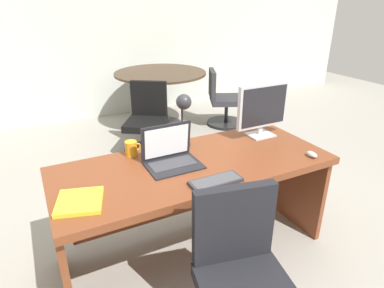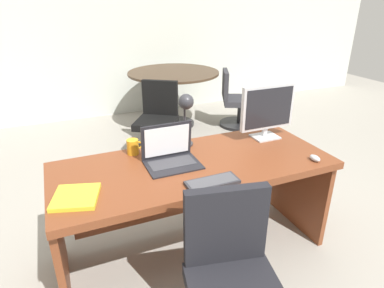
% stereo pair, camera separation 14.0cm
% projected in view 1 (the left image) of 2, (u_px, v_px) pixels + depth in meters
% --- Properties ---
extents(ground, '(12.00, 12.00, 0.00)m').
position_uv_depth(ground, '(133.00, 166.00, 3.73)').
color(ground, gray).
extents(back_wall, '(10.00, 0.10, 2.80)m').
position_uv_depth(back_wall, '(84.00, 23.00, 4.75)').
color(back_wall, silver).
rests_on(back_wall, ground).
extents(desk, '(1.86, 0.78, 0.74)m').
position_uv_depth(desk, '(192.00, 183.00, 2.32)').
color(desk, brown).
rests_on(desk, ground).
extents(monitor, '(0.45, 0.16, 0.42)m').
position_uv_depth(monitor, '(263.00, 108.00, 2.55)').
color(monitor, '#B7BABF').
rests_on(monitor, desk).
extents(laptop, '(0.35, 0.27, 0.26)m').
position_uv_depth(laptop, '(170.00, 151.00, 2.19)').
color(laptop, black).
rests_on(laptop, desk).
extents(keyboard, '(0.32, 0.13, 0.02)m').
position_uv_depth(keyboard, '(216.00, 181.00, 1.97)').
color(keyboard, '#2D2D33').
rests_on(keyboard, desk).
extents(mouse, '(0.05, 0.09, 0.04)m').
position_uv_depth(mouse, '(312.00, 154.00, 2.28)').
color(mouse, '#B7BABF').
rests_on(mouse, desk).
extents(desk_lamp, '(0.12, 0.14, 0.40)m').
position_uv_depth(desk_lamp, '(183.00, 109.00, 2.34)').
color(desk_lamp, '#2D2D33').
rests_on(desk_lamp, desk).
extents(book, '(0.30, 0.30, 0.02)m').
position_uv_depth(book, '(80.00, 202.00, 1.77)').
color(book, yellow).
rests_on(book, desk).
extents(coffee_mug, '(0.11, 0.08, 0.11)m').
position_uv_depth(coffee_mug, '(131.00, 148.00, 2.29)').
color(coffee_mug, orange).
rests_on(coffee_mug, desk).
extents(meeting_table, '(1.28, 1.28, 0.79)m').
position_uv_depth(meeting_table, '(161.00, 85.00, 4.69)').
color(meeting_table, black).
rests_on(meeting_table, ground).
extents(meeting_chair_near, '(0.62, 0.61, 0.81)m').
position_uv_depth(meeting_chair_near, '(223.00, 103.00, 4.84)').
color(meeting_chair_near, black).
rests_on(meeting_chair_near, ground).
extents(meeting_chair_far, '(0.64, 0.65, 0.83)m').
position_uv_depth(meeting_chair_far, '(147.00, 126.00, 3.99)').
color(meeting_chair_far, black).
rests_on(meeting_chair_far, ground).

